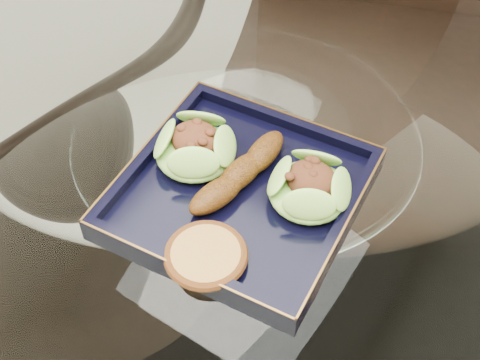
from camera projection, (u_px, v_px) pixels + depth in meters
The scene contains 7 objects.
dining_table at pixel (245, 238), 0.98m from camera, with size 1.13×1.13×0.77m.
dining_chair at pixel (366, 99), 1.20m from camera, with size 0.59×0.59×1.05m.
navy_plate at pixel (240, 196), 0.81m from camera, with size 0.27×0.27×0.02m, color black.
lettuce_wrap_left at pixel (195, 149), 0.82m from camera, with size 0.10×0.10×0.04m, color #58972B.
lettuce_wrap_right at pixel (309, 189), 0.78m from camera, with size 0.10×0.10×0.03m, color #6AAD32.
roasted_plantain at pixel (241, 173), 0.80m from camera, with size 0.16×0.03×0.03m, color #5D3109.
crumb_patty at pixel (206, 256), 0.73m from camera, with size 0.08×0.08×0.02m, color #A87538.
Camera 1 is at (0.31, -0.49, 1.40)m, focal length 50.00 mm.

